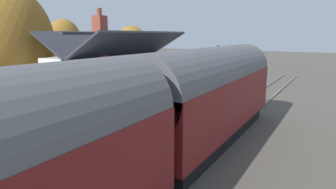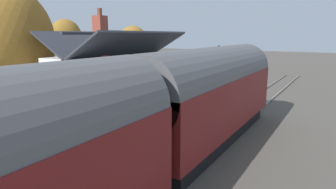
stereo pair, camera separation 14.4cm
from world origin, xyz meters
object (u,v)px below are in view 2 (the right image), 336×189
Objects in this scene: station_building at (119,79)px; tree_mid_background at (15,30)px; planter_edge_far at (203,79)px; bench_near_building at (50,128)px; bench_platform_end at (212,77)px; planter_bench_right at (152,83)px; lamp_post_platform at (219,58)px; station_sign_board at (225,72)px; tree_behind_building at (8,41)px; tree_distant at (66,40)px; tree_far_left at (133,39)px; planter_bench_left at (209,88)px.

station_building is 12.71m from tree_mid_background.
station_building is at bearing 175.76° from planter_edge_far.
bench_near_building reaches higher than planter_edge_far.
station_building is 5.40× the size of bench_platform_end.
planter_edge_far is (15.84, 0.72, -0.21)m from bench_near_building.
lamp_post_platform is (1.25, -4.92, 2.00)m from planter_bench_right.
tree_behind_building is at bearing 146.32° from station_sign_board.
tree_mid_background is at bearing 176.24° from tree_distant.
bench_platform_end is 15.40m from tree_behind_building.
tree_behind_building is (-10.63, 7.86, 1.35)m from lamp_post_platform.
station_building is 15.58m from tree_far_left.
tree_mid_background is at bearing 162.30° from tree_far_left.
tree_behind_building is at bearing 157.89° from planter_edge_far.
station_sign_board is 0.21× the size of tree_behind_building.
station_building is 8.25× the size of planter_edge_far.
bench_near_building is 1.84× the size of planter_bench_left.
station_sign_board is (1.23, -0.04, -1.12)m from lamp_post_platform.
station_building is 10.13m from planter_edge_far.
tree_far_left is at bearing 34.55° from station_building.
station_sign_board is (-1.90, -1.76, 0.71)m from bench_platform_end.
tree_behind_building reaches higher than planter_bench_right.
station_building is at bearing -145.45° from tree_far_left.
planter_bench_right is 0.14× the size of tree_behind_building.
planter_bench_right is at bearing -17.44° from tree_behind_building.
tree_distant reaches higher than planter_edge_far.
lamp_post_platform is at bearing -75.76° from planter_bench_right.
lamp_post_platform reaches higher than station_sign_board.
tree_mid_background is (-3.79, 15.44, 3.96)m from planter_bench_left.
planter_bench_left is 0.10× the size of tree_behind_building.
tree_far_left is at bearing 28.88° from bench_near_building.
tree_mid_background is (-10.95, 3.50, 0.87)m from tree_far_left.
bench_platform_end is at bearing -74.04° from tree_distant.
tree_behind_building reaches higher than bench_near_building.
station_building is 2.32× the size of lamp_post_platform.
tree_behind_building is (-9.94, -7.23, 0.14)m from tree_distant.
station_building is at bearing 172.17° from bench_platform_end.
planter_bench_right is (-4.38, 3.19, -0.17)m from bench_platform_end.
lamp_post_platform is 13.29m from tree_behind_building.
tree_mid_background is (-8.55, 13.68, 3.88)m from bench_platform_end.
bench_platform_end is at bearing 20.27° from planter_bench_left.
planter_bench_right is 1.37× the size of planter_bench_left.
planter_bench_right reaches higher than planter_edge_far.
station_sign_board is at bearing -33.68° from tree_behind_building.
tree_distant is (12.33, 13.42, 3.05)m from bench_near_building.
station_sign_board is 14.46m from tree_behind_building.
bench_near_building is 0.43× the size of lamp_post_platform.
bench_near_building is (-5.82, -1.46, -1.06)m from station_building.
planter_bench_right is at bearing 143.90° from bench_platform_end.
tree_mid_background reaches higher than planter_bench_right.
planter_edge_far is at bearing -105.93° from tree_far_left.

